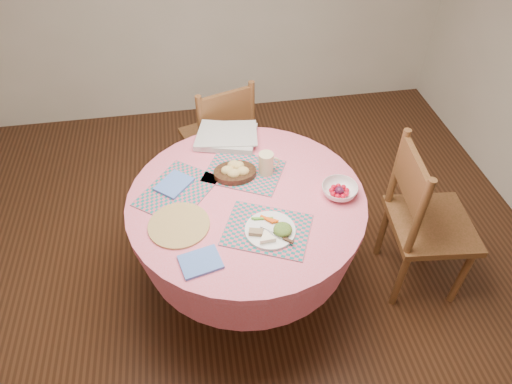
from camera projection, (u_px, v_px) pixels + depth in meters
The scene contains 16 objects.
ground at pixel (248, 282), 2.87m from camera, with size 4.00×4.00×0.00m, color #331C0F.
room_envelope at pixel (243, 11), 1.68m from camera, with size 4.01×4.01×2.71m.
dining_table at pixel (247, 223), 2.49m from camera, with size 1.24×1.24×0.75m.
chair_right at pixel (423, 219), 2.55m from camera, with size 0.49×0.51×1.01m.
chair_back at pixel (220, 137), 3.15m from camera, with size 0.54×0.53×0.94m.
placemat_front at pixel (267, 230), 2.19m from camera, with size 0.40×0.30×0.01m, color #136C6A.
placemat_left at pixel (177, 191), 2.38m from camera, with size 0.40×0.30×0.01m, color #136C6A.
placemat_back at pixel (244, 171), 2.49m from camera, with size 0.40×0.30×0.01m, color #136C6A.
wicker_trivet at pixel (179, 225), 2.21m from camera, with size 0.30×0.30×0.01m, color olive.
napkin_near at pixel (201, 262), 2.04m from camera, with size 0.18×0.14×0.01m, color #4E75CA.
napkin_far at pixel (174, 184), 2.40m from camera, with size 0.18×0.14×0.01m, color #4E75CA.
dinner_plate at pixel (272, 230), 2.16m from camera, with size 0.24×0.24×0.05m.
bread_bowl at pixel (235, 171), 2.45m from camera, with size 0.23×0.23×0.08m.
latte_mug at pixel (267, 163), 2.44m from camera, with size 0.12×0.08×0.13m.
fruit_bowl at pixel (339, 190), 2.35m from camera, with size 0.21×0.21×0.06m.
newspaper_stack at pixel (227, 136), 2.68m from camera, with size 0.40×0.35×0.04m.
Camera 1 is at (-0.23, -1.66, 2.40)m, focal length 32.00 mm.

